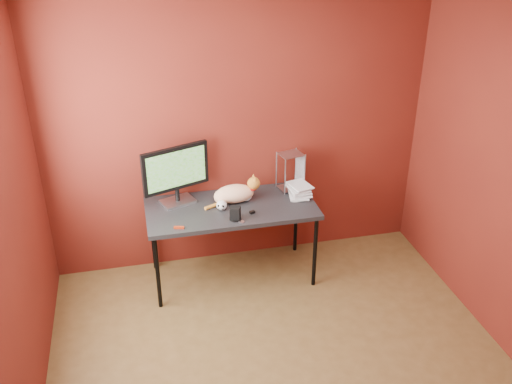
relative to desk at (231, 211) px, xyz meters
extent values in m
cube|color=brown|center=(0.15, -1.37, -0.70)|extent=(3.50, 3.50, 0.01)
cube|color=silver|center=(0.15, -1.37, 1.90)|extent=(3.50, 3.50, 0.02)
cube|color=#591710|center=(0.15, 0.38, 0.60)|extent=(3.50, 0.02, 2.60)
cube|color=#591710|center=(-1.60, -1.37, 0.60)|extent=(0.02, 3.50, 2.60)
cube|color=black|center=(0.00, 0.00, 0.03)|extent=(1.50, 0.70, 0.04)
cylinder|color=black|center=(-0.70, -0.30, -0.34)|extent=(0.04, 0.04, 0.71)
cylinder|color=black|center=(0.70, -0.30, -0.34)|extent=(0.04, 0.04, 0.71)
cylinder|color=black|center=(-0.70, 0.30, -0.34)|extent=(0.04, 0.04, 0.71)
cylinder|color=black|center=(0.70, 0.30, -0.34)|extent=(0.04, 0.04, 0.71)
cube|color=#A8A8AC|center=(-0.45, 0.18, 0.06)|extent=(0.34, 0.29, 0.02)
cylinder|color=black|center=(-0.45, 0.18, 0.13)|extent=(0.04, 0.04, 0.12)
cube|color=black|center=(-0.45, 0.18, 0.39)|extent=(0.60, 0.25, 0.40)
cube|color=#174612|center=(-0.45, 0.18, 0.39)|extent=(0.52, 0.19, 0.33)
ellipsoid|color=orange|center=(0.05, 0.08, 0.13)|extent=(0.35, 0.19, 0.17)
ellipsoid|color=orange|center=(-0.06, 0.08, 0.12)|extent=(0.17, 0.16, 0.13)
sphere|color=white|center=(0.15, 0.08, 0.11)|extent=(0.11, 0.11, 0.11)
sphere|color=#C37926|center=(0.22, 0.08, 0.22)|extent=(0.11, 0.11, 0.11)
cone|color=#C37926|center=(0.23, 0.05, 0.27)|extent=(0.04, 0.04, 0.05)
cone|color=#C37926|center=(0.23, 0.11, 0.27)|extent=(0.04, 0.04, 0.05)
cylinder|color=#BA120C|center=(0.21, 0.08, 0.17)|extent=(0.08, 0.08, 0.01)
cylinder|color=#C37926|center=(-0.15, 0.02, 0.07)|extent=(0.18, 0.11, 0.03)
ellipsoid|color=white|center=(-0.09, -0.04, 0.10)|extent=(0.09, 0.09, 0.09)
ellipsoid|color=black|center=(-0.11, -0.08, 0.11)|extent=(0.02, 0.01, 0.03)
ellipsoid|color=black|center=(-0.07, -0.08, 0.11)|extent=(0.02, 0.01, 0.03)
cube|color=black|center=(-0.09, -0.09, 0.08)|extent=(0.05, 0.02, 0.00)
cylinder|color=black|center=(-0.01, -0.23, 0.06)|extent=(0.10, 0.10, 0.01)
cube|color=black|center=(-0.01, -0.23, 0.12)|extent=(0.11, 0.10, 0.10)
imported|color=beige|center=(0.56, 0.07, 0.17)|extent=(0.21, 0.26, 0.23)
imported|color=beige|center=(0.56, 0.07, 0.40)|extent=(0.18, 0.24, 0.23)
imported|color=beige|center=(0.56, 0.07, 0.63)|extent=(0.18, 0.24, 0.23)
imported|color=beige|center=(0.56, 0.07, 0.86)|extent=(0.20, 0.25, 0.23)
imported|color=beige|center=(0.56, 0.07, 1.09)|extent=(0.22, 0.26, 0.23)
cylinder|color=#A8A8AC|center=(0.50, 0.14, 0.23)|extent=(0.01, 0.01, 0.36)
cylinder|color=#A8A8AC|center=(0.71, 0.14, 0.23)|extent=(0.01, 0.01, 0.36)
cylinder|color=#A8A8AC|center=(0.50, 0.31, 0.23)|extent=(0.01, 0.01, 0.36)
cylinder|color=#A8A8AC|center=(0.71, 0.31, 0.23)|extent=(0.01, 0.01, 0.36)
cube|color=#A8A8AC|center=(0.61, 0.22, 0.06)|extent=(0.24, 0.21, 0.01)
cube|color=#A8A8AC|center=(0.61, 0.22, 0.40)|extent=(0.24, 0.21, 0.01)
cube|color=#99240B|center=(-0.49, -0.27, 0.06)|extent=(0.09, 0.04, 0.02)
cube|color=black|center=(0.16, -0.16, 0.06)|extent=(0.05, 0.04, 0.02)
cylinder|color=#A8A8AC|center=(0.03, -0.29, 0.05)|extent=(0.05, 0.05, 0.00)
camera|label=1|loc=(-0.78, -4.35, 2.50)|focal=40.00mm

